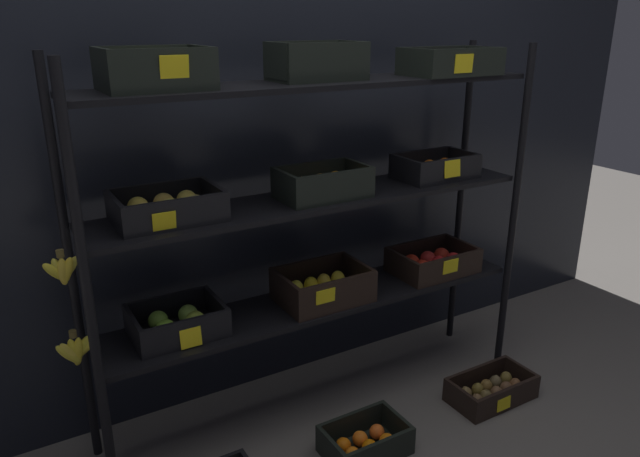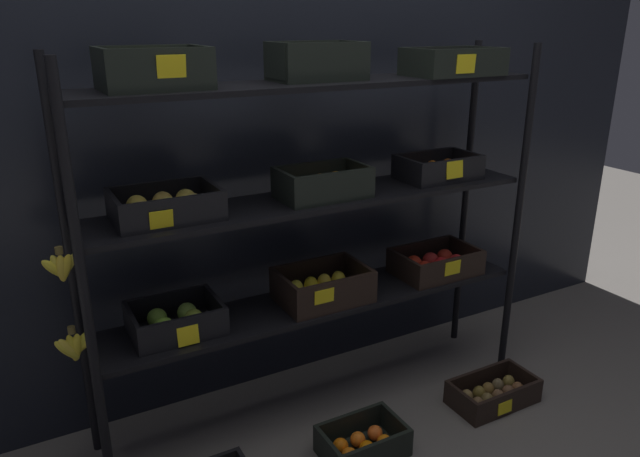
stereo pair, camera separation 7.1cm
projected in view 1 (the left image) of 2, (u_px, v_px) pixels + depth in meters
name	position (u px, v px, depth m)	size (l,w,h in m)	color
ground_plane	(320.00, 404.00, 2.59)	(10.00, 10.00, 0.00)	#605B56
storefront_wall	(274.00, 70.00, 2.43)	(4.19, 0.12, 2.76)	black
display_rack	(314.00, 198.00, 2.27)	(1.92, 0.37, 1.50)	black
crate_ground_tangerine	(365.00, 442.00, 2.28)	(0.32, 0.21, 0.12)	black
crate_ground_kiwi	(491.00, 390.00, 2.61)	(0.38, 0.21, 0.11)	black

